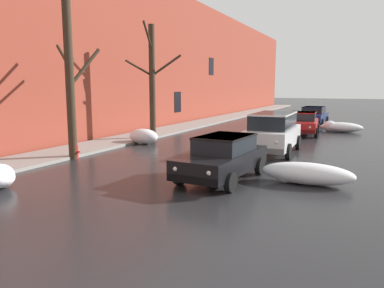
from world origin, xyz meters
The scene contains 12 objects.
left_sidewalk_slab centered at (-6.08, 18.00, 0.06)m, with size 2.45×80.00×0.12m, color gray.
brick_townhouse_facade centered at (-7.80, 18.00, 5.09)m, with size 0.63×80.00×10.18m.
snow_bank_near_corner_left centered at (-4.44, 14.48, 0.37)m, with size 1.63×1.00×0.80m.
snow_bank_along_left_kerb centered at (4.49, 9.69, 0.33)m, with size 2.81×1.02×0.67m.
snow_bank_near_corner_right centered at (4.42, 24.49, 0.33)m, with size 2.67×1.13×0.73m.
bare_tree_second_along_sidewalk centered at (-4.89, 9.81, 3.37)m, with size 1.99×1.62×6.58m.
bare_tree_mid_block centered at (-4.84, 16.11, 3.32)m, with size 2.48×2.13×6.38m.
sedan_black_approaching_near_lane centered at (1.98, 9.19, 0.75)m, with size 2.09×4.19×1.42m.
suv_white_parked_kerbside_close centered at (2.31, 14.76, 0.99)m, with size 2.17×4.64×1.82m.
sedan_red_parked_kerbside_mid centered at (2.47, 22.04, 0.75)m, with size 2.25×4.05×1.42m.
sedan_darkblue_parked_far_down_block centered at (2.28, 28.78, 0.75)m, with size 2.08×4.35×1.42m.
fire_hydrant centered at (-4.78, 9.79, 0.36)m, with size 0.42×0.22×0.71m.
Camera 1 is at (6.12, -1.95, 2.99)m, focal length 34.80 mm.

